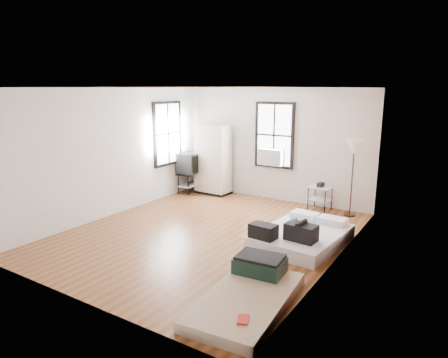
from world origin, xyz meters
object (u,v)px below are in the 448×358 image
Objects in this scene: mattress_main at (301,235)px; mattress_bare at (250,291)px; wardrobe at (213,160)px; tv_stand at (190,164)px; floor_lamp at (354,151)px; side_table at (320,192)px.

mattress_main is 0.97× the size of mattress_bare.
wardrobe is 1.69× the size of tv_stand.
mattress_bare is at bearing -91.79° from floor_lamp.
mattress_main is at bearing 89.21° from mattress_bare.
side_table is 0.38× the size of floor_lamp.
tv_stand is at bearing -174.84° from side_table.
wardrobe is at bearing -178.65° from side_table.
mattress_main is at bearing -27.15° from tv_stand.
wardrobe reaches higher than mattress_main.
wardrobe is at bearing 21.89° from tv_stand.
floor_lamp is (3.68, 0.00, 0.54)m from wardrobe.
tv_stand is (-4.26, -0.25, -0.68)m from floor_lamp.
mattress_bare is (0.17, -2.25, -0.04)m from mattress_main.
wardrobe is 1.08× the size of floor_lamp.
mattress_bare is 1.81× the size of tv_stand.
mattress_main is at bearing -79.41° from side_table.
wardrobe is at bearing -180.00° from floor_lamp.
side_table is at bearing 105.22° from mattress_main.
floor_lamp is at bearing -5.53° from side_table.
tv_stand reaches higher than mattress_main.
side_table is at bearing 174.47° from floor_lamp.
wardrobe reaches higher than side_table.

